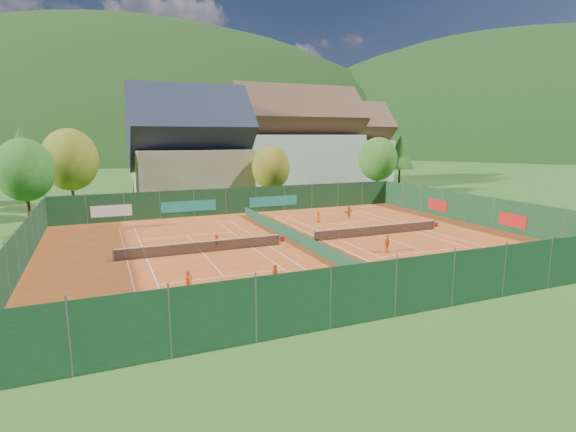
# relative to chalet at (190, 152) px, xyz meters

# --- Properties ---
(ground) EXTENTS (600.00, 600.00, 0.00)m
(ground) POSITION_rel_chalet_xyz_m (3.00, -30.00, -6.64)
(ground) COLOR #2B571B
(ground) RESTS_ON ground
(clay_pad) EXTENTS (40.00, 32.00, 0.01)m
(clay_pad) POSITION_rel_chalet_xyz_m (3.00, -30.00, -6.62)
(clay_pad) COLOR #BE4D1B
(clay_pad) RESTS_ON ground
(court_markings_left) EXTENTS (11.03, 23.83, 0.00)m
(court_markings_left) POSITION_rel_chalet_xyz_m (-5.00, -30.00, -6.61)
(court_markings_left) COLOR white
(court_markings_left) RESTS_ON ground
(court_markings_right) EXTENTS (11.03, 23.83, 0.00)m
(court_markings_right) POSITION_rel_chalet_xyz_m (11.00, -30.00, -6.61)
(court_markings_right) COLOR white
(court_markings_right) RESTS_ON ground
(tennis_net_left) EXTENTS (13.30, 0.10, 1.02)m
(tennis_net_left) POSITION_rel_chalet_xyz_m (-4.85, -30.00, -6.12)
(tennis_net_left) COLOR #59595B
(tennis_net_left) RESTS_ON ground
(tennis_net_right) EXTENTS (13.30, 0.10, 1.02)m
(tennis_net_right) POSITION_rel_chalet_xyz_m (11.15, -30.00, -6.12)
(tennis_net_right) COLOR #59595B
(tennis_net_right) RESTS_ON ground
(court_divider) EXTENTS (0.03, 28.80, 1.00)m
(court_divider) POSITION_rel_chalet_xyz_m (3.00, -30.00, -6.12)
(court_divider) COLOR #143923
(court_divider) RESTS_ON ground
(fence_north) EXTENTS (40.00, 0.10, 3.00)m
(fence_north) POSITION_rel_chalet_xyz_m (2.54, -14.01, -5.16)
(fence_north) COLOR #14391E
(fence_north) RESTS_ON ground
(fence_south) EXTENTS (40.00, 0.04, 3.00)m
(fence_south) POSITION_rel_chalet_xyz_m (3.00, -46.00, -5.12)
(fence_south) COLOR #153B20
(fence_south) RESTS_ON ground
(fence_west) EXTENTS (0.04, 32.00, 3.00)m
(fence_west) POSITION_rel_chalet_xyz_m (-17.00, -30.00, -5.12)
(fence_west) COLOR #153A22
(fence_west) RESTS_ON ground
(fence_east) EXTENTS (0.09, 32.00, 3.00)m
(fence_east) POSITION_rel_chalet_xyz_m (23.00, -29.95, -5.14)
(fence_east) COLOR #13341A
(fence_east) RESTS_ON ground
(chalet) EXTENTS (16.20, 12.00, 16.00)m
(chalet) POSITION_rel_chalet_xyz_m (0.00, 0.00, 0.00)
(chalet) COLOR tan
(chalet) RESTS_ON ground
(hotel_block_a) EXTENTS (21.60, 11.00, 17.25)m
(hotel_block_a) POSITION_rel_chalet_xyz_m (19.00, 6.00, 0.76)
(hotel_block_a) COLOR silver
(hotel_block_a) RESTS_ON ground
(hotel_block_b) EXTENTS (17.28, 10.00, 15.50)m
(hotel_block_b) POSITION_rel_chalet_xyz_m (33.00, 14.00, -0.01)
(hotel_block_b) COLOR silver
(hotel_block_b) RESTS_ON ground
(tree_west_front) EXTENTS (5.72, 5.72, 8.69)m
(tree_west_front) POSITION_rel_chalet_xyz_m (-19.00, -10.00, -1.23)
(tree_west_front) COLOR #482B1A
(tree_west_front) RESTS_ON ground
(tree_west_mid) EXTENTS (6.44, 6.44, 9.78)m
(tree_west_mid) POSITION_rel_chalet_xyz_m (-15.00, -4.00, -0.56)
(tree_west_mid) COLOR #432F18
(tree_west_mid) RESTS_ON ground
(tree_west_back) EXTENTS (5.60, 5.60, 10.00)m
(tree_west_back) POSITION_rel_chalet_xyz_m (-21.00, 4.00, 0.11)
(tree_west_back) COLOR #4D321B
(tree_west_back) RESTS_ON ground
(tree_center) EXTENTS (5.01, 5.01, 7.60)m
(tree_center) POSITION_rel_chalet_xyz_m (9.00, -8.00, -1.91)
(tree_center) COLOR #473119
(tree_center) RESTS_ON ground
(tree_east_front) EXTENTS (5.72, 5.72, 8.69)m
(tree_east_front) POSITION_rel_chalet_xyz_m (27.00, -6.00, -1.23)
(tree_east_front) COLOR #462E19
(tree_east_front) RESTS_ON ground
(tree_east_mid) EXTENTS (5.04, 5.04, 9.00)m
(tree_east_mid) POSITION_rel_chalet_xyz_m (37.00, 2.00, -0.56)
(tree_east_mid) COLOR #402517
(tree_east_mid) RESTS_ON ground
(tree_east_back) EXTENTS (7.15, 7.15, 10.86)m
(tree_east_back) POSITION_rel_chalet_xyz_m (29.00, 10.00, 0.12)
(tree_east_back) COLOR #462D19
(tree_east_back) RESTS_ON ground
(mountain_backdrop) EXTENTS (820.00, 530.00, 242.00)m
(mountain_backdrop) POSITION_rel_chalet_xyz_m (31.54, 203.48, -46.26)
(mountain_backdrop) COLOR black
(mountain_backdrop) RESTS_ON ground
(ball_hopper) EXTENTS (0.34, 0.34, 0.80)m
(ball_hopper) POSITION_rel_chalet_xyz_m (14.06, -40.24, -6.07)
(ball_hopper) COLOR slate
(ball_hopper) RESTS_ON ground
(loose_ball_0) EXTENTS (0.07, 0.07, 0.07)m
(loose_ball_0) POSITION_rel_chalet_xyz_m (-5.92, -35.77, -6.59)
(loose_ball_0) COLOR #CCD833
(loose_ball_0) RESTS_ON ground
(loose_ball_1) EXTENTS (0.07, 0.07, 0.07)m
(loose_ball_1) POSITION_rel_chalet_xyz_m (5.49, -39.86, -6.59)
(loose_ball_1) COLOR #CCD833
(loose_ball_1) RESTS_ON ground
(loose_ball_2) EXTENTS (0.07, 0.07, 0.07)m
(loose_ball_2) POSITION_rel_chalet_xyz_m (6.86, -26.39, -6.59)
(loose_ball_2) COLOR #CCD833
(loose_ball_2) RESTS_ON ground
(loose_ball_3) EXTENTS (0.07, 0.07, 0.07)m
(loose_ball_3) POSITION_rel_chalet_xyz_m (1.81, -20.52, -6.59)
(loose_ball_3) COLOR #CCD833
(loose_ball_3) RESTS_ON ground
(loose_ball_4) EXTENTS (0.07, 0.07, 0.07)m
(loose_ball_4) POSITION_rel_chalet_xyz_m (11.62, -32.37, -6.59)
(loose_ball_4) COLOR #CCD833
(loose_ball_4) RESTS_ON ground
(player_left_near) EXTENTS (0.66, 0.59, 1.53)m
(player_left_near) POSITION_rel_chalet_xyz_m (-7.71, -39.06, -5.86)
(player_left_near) COLOR #CA4212
(player_left_near) RESTS_ON ground
(player_left_mid) EXTENTS (0.70, 0.61, 1.23)m
(player_left_mid) POSITION_rel_chalet_xyz_m (-2.50, -39.09, -6.01)
(player_left_mid) COLOR #ED5015
(player_left_mid) RESTS_ON ground
(player_left_far) EXTENTS (0.93, 0.72, 1.26)m
(player_left_far) POSITION_rel_chalet_xyz_m (-3.66, -29.19, -5.99)
(player_left_far) COLOR #EA4814
(player_left_far) RESTS_ON ground
(player_right_near) EXTENTS (0.89, 0.72, 1.42)m
(player_right_near) POSITION_rel_chalet_xyz_m (8.14, -35.44, -5.92)
(player_right_near) COLOR #D95913
(player_right_near) RESTS_ON ground
(player_right_far_a) EXTENTS (0.70, 0.65, 1.20)m
(player_right_far_a) POSITION_rel_chalet_xyz_m (8.74, -22.51, -6.02)
(player_right_far_a) COLOR #DA5213
(player_right_far_a) RESTS_ON ground
(player_right_far_b) EXTENTS (1.25, 0.53, 1.30)m
(player_right_far_b) POSITION_rel_chalet_xyz_m (12.82, -21.76, -5.97)
(player_right_far_b) COLOR #D85813
(player_right_far_b) RESTS_ON ground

